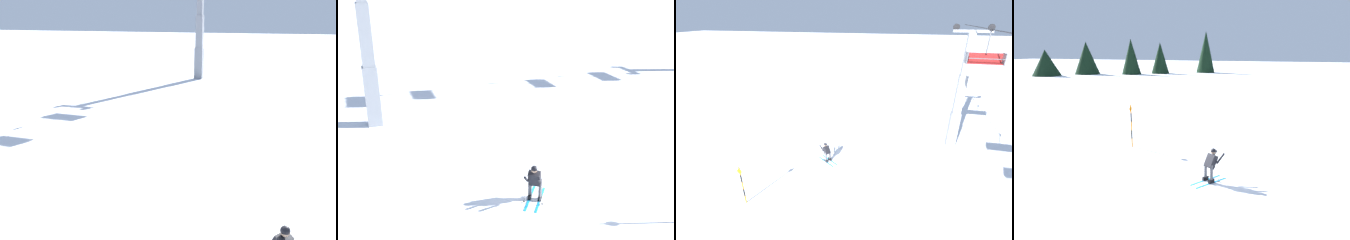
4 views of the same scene
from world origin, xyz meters
TOP-DOWN VIEW (x-y plane):
  - lift_tower_far at (27.06, 9.06)m, footprint 0.78×2.48m

SIDE VIEW (x-z plane):
  - lift_tower_far at x=27.06m, z-range -0.82..8.72m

